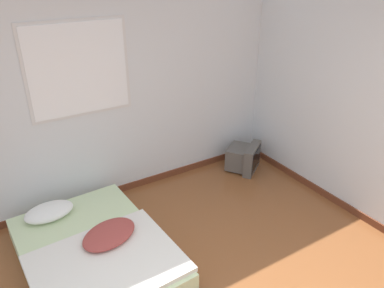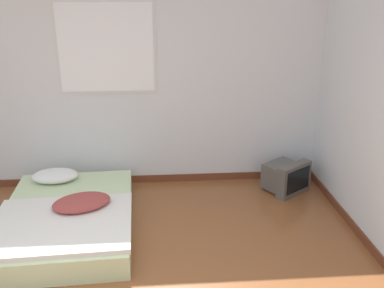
{
  "view_description": "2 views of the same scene",
  "coord_description": "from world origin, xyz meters",
  "views": [
    {
      "loc": [
        -1.15,
        -1.23,
        2.77
      ],
      "look_at": [
        0.9,
        2.09,
        0.83
      ],
      "focal_mm": 35.0,
      "sensor_mm": 36.0,
      "label": 1
    },
    {
      "loc": [
        0.49,
        -2.19,
        2.34
      ],
      "look_at": [
        0.8,
        1.91,
        0.83
      ],
      "focal_mm": 40.0,
      "sensor_mm": 36.0,
      "label": 2
    }
  ],
  "objects": [
    {
      "name": "wall_back",
      "position": [
        -0.0,
        2.84,
        1.29
      ],
      "size": [
        7.28,
        0.08,
        2.6
      ],
      "color": "silver",
      "rests_on": "ground_plane"
    },
    {
      "name": "mattress_bed",
      "position": [
        -0.48,
        1.71,
        0.15
      ],
      "size": [
        1.38,
        1.89,
        0.38
      ],
      "color": "beige",
      "rests_on": "ground_plane"
    },
    {
      "name": "crt_tv",
      "position": [
        1.98,
        2.43,
        0.19
      ],
      "size": [
        0.6,
        0.59,
        0.39
      ],
      "color": "#56514C",
      "rests_on": "ground_plane"
    }
  ]
}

